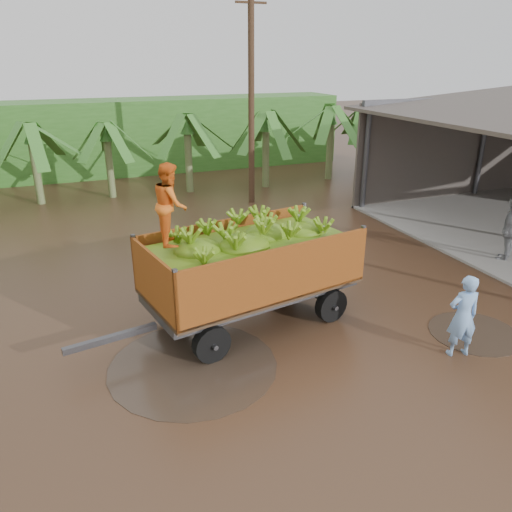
{
  "coord_description": "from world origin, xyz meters",
  "views": [
    {
      "loc": [
        -5.54,
        -10.47,
        5.63
      ],
      "look_at": [
        -1.67,
        -0.59,
        1.35
      ],
      "focal_mm": 35.0,
      "sensor_mm": 36.0,
      "label": 1
    }
  ],
  "objects_px": {
    "banana_trailer": "(250,264)",
    "man_grey": "(510,230)",
    "man_blue": "(463,316)",
    "utility_pole": "(251,100)"
  },
  "relations": [
    {
      "from": "banana_trailer",
      "to": "man_grey",
      "type": "xyz_separation_m",
      "value": [
        8.26,
        0.61,
        -0.43
      ]
    },
    {
      "from": "man_blue",
      "to": "utility_pole",
      "type": "bearing_deg",
      "value": -79.05
    },
    {
      "from": "banana_trailer",
      "to": "man_blue",
      "type": "relative_size",
      "value": 3.73
    },
    {
      "from": "banana_trailer",
      "to": "man_grey",
      "type": "height_order",
      "value": "banana_trailer"
    },
    {
      "from": "utility_pole",
      "to": "man_grey",
      "type": "bearing_deg",
      "value": -61.7
    },
    {
      "from": "man_blue",
      "to": "man_grey",
      "type": "bearing_deg",
      "value": -132.92
    },
    {
      "from": "man_blue",
      "to": "utility_pole",
      "type": "xyz_separation_m",
      "value": [
        0.18,
        12.1,
        3.18
      ]
    },
    {
      "from": "banana_trailer",
      "to": "man_blue",
      "type": "height_order",
      "value": "banana_trailer"
    },
    {
      "from": "man_grey",
      "to": "utility_pole",
      "type": "distance_m",
      "value": 10.32
    },
    {
      "from": "banana_trailer",
      "to": "utility_pole",
      "type": "xyz_separation_m",
      "value": [
        3.6,
        9.28,
        2.65
      ]
    }
  ]
}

